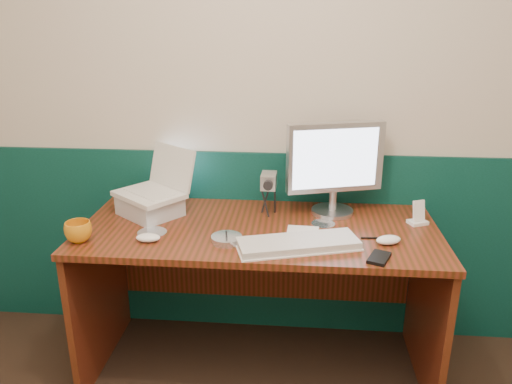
# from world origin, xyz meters

# --- Properties ---
(back_wall) EXTENTS (3.50, 0.04, 2.50)m
(back_wall) POSITION_xyz_m (0.00, 1.75, 1.25)
(back_wall) COLOR beige
(back_wall) RESTS_ON ground
(wainscot) EXTENTS (3.48, 0.02, 1.00)m
(wainscot) POSITION_xyz_m (0.00, 1.74, 0.50)
(wainscot) COLOR #07342B
(wainscot) RESTS_ON ground
(desk) EXTENTS (1.60, 0.70, 0.75)m
(desk) POSITION_xyz_m (-0.16, 1.38, 0.38)
(desk) COLOR #3D210B
(desk) RESTS_ON ground
(laptop_riser) EXTENTS (0.34, 0.34, 0.09)m
(laptop_riser) POSITION_xyz_m (-0.69, 1.49, 0.80)
(laptop_riser) COLOR silver
(laptop_riser) RESTS_ON desk
(laptop) EXTENTS (0.38, 0.37, 0.25)m
(laptop) POSITION_xyz_m (-0.69, 1.49, 0.97)
(laptop) COLOR silver
(laptop) RESTS_ON laptop_riser
(monitor) EXTENTS (0.48, 0.26, 0.46)m
(monitor) POSITION_xyz_m (0.18, 1.59, 0.98)
(monitor) COLOR #BBBBC0
(monitor) RESTS_ON desk
(keyboard) EXTENTS (0.52, 0.30, 0.03)m
(keyboard) POSITION_xyz_m (0.02, 1.19, 0.76)
(keyboard) COLOR silver
(keyboard) RESTS_ON desk
(mouse_right) EXTENTS (0.12, 0.10, 0.04)m
(mouse_right) POSITION_xyz_m (0.39, 1.25, 0.77)
(mouse_right) COLOR white
(mouse_right) RESTS_ON desk
(mouse_left) EXTENTS (0.10, 0.07, 0.03)m
(mouse_left) POSITION_xyz_m (-0.61, 1.19, 0.77)
(mouse_left) COLOR white
(mouse_left) RESTS_ON desk
(mug) EXTENTS (0.14, 0.14, 0.09)m
(mug) POSITION_xyz_m (-0.90, 1.16, 0.79)
(mug) COLOR orange
(mug) RESTS_ON desk
(camcorder) EXTENTS (0.10, 0.14, 0.21)m
(camcorder) POSITION_xyz_m (-0.13, 1.55, 0.85)
(camcorder) COLOR silver
(camcorder) RESTS_ON desk
(cd_spindle) EXTENTS (0.13, 0.13, 0.03)m
(cd_spindle) POSITION_xyz_m (-0.28, 1.21, 0.76)
(cd_spindle) COLOR silver
(cd_spindle) RESTS_ON desk
(cd_loose_a) EXTENTS (0.13, 0.13, 0.00)m
(cd_loose_a) POSITION_xyz_m (-0.62, 1.28, 0.75)
(cd_loose_a) COLOR silver
(cd_loose_a) RESTS_ON desk
(cd_loose_b) EXTENTS (0.11, 0.11, 0.00)m
(cd_loose_b) POSITION_xyz_m (0.13, 1.45, 0.75)
(cd_loose_b) COLOR silver
(cd_loose_b) RESTS_ON desk
(pen) EXTENTS (0.13, 0.02, 0.01)m
(pen) POSITION_xyz_m (0.35, 1.30, 0.75)
(pen) COLOR black
(pen) RESTS_ON desk
(papers) EXTENTS (0.14, 0.10, 0.00)m
(papers) POSITION_xyz_m (0.04, 1.36, 0.75)
(papers) COLOR silver
(papers) RESTS_ON desk
(dock) EXTENTS (0.10, 0.09, 0.02)m
(dock) POSITION_xyz_m (0.56, 1.48, 0.76)
(dock) COLOR white
(dock) RESTS_ON desk
(music_player) EXTENTS (0.06, 0.05, 0.10)m
(music_player) POSITION_xyz_m (0.56, 1.48, 0.81)
(music_player) COLOR white
(music_player) RESTS_ON dock
(pda) EXTENTS (0.11, 0.14, 0.01)m
(pda) POSITION_xyz_m (0.33, 1.11, 0.76)
(pda) COLOR black
(pda) RESTS_ON desk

